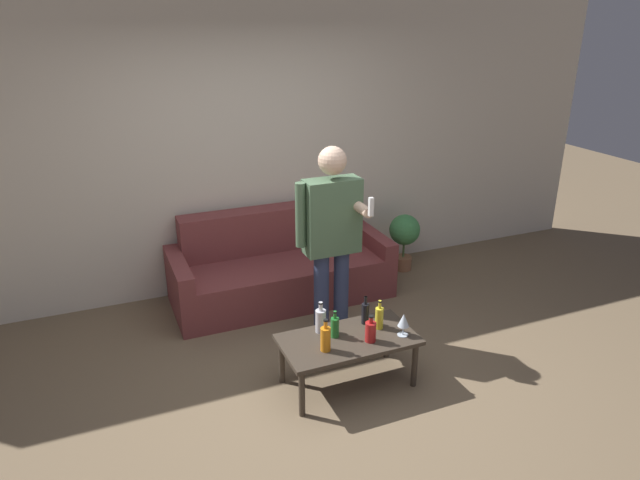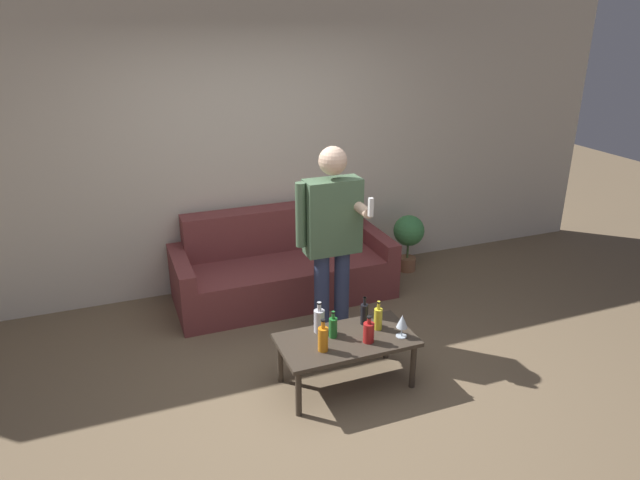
{
  "view_description": "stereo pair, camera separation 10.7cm",
  "coord_description": "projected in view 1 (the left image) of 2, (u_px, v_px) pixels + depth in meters",
  "views": [
    {
      "loc": [
        -1.35,
        -3.09,
        2.56
      ],
      "look_at": [
        0.2,
        0.63,
        0.95
      ],
      "focal_mm": 32.0,
      "sensor_mm": 36.0,
      "label": 1
    },
    {
      "loc": [
        -1.25,
        -3.13,
        2.56
      ],
      "look_at": [
        0.2,
        0.63,
        0.95
      ],
      "focal_mm": 32.0,
      "sensor_mm": 36.0,
      "label": 2
    }
  ],
  "objects": [
    {
      "name": "bottle_yellow",
      "position": [
        335.0,
        327.0,
        4.08
      ],
      "size": [
        0.06,
        0.06,
        0.21
      ],
      "color": "#23752D",
      "rests_on": "coffee_table"
    },
    {
      "name": "bottle_green",
      "position": [
        326.0,
        338.0,
        3.91
      ],
      "size": [
        0.07,
        0.07,
        0.24
      ],
      "color": "orange",
      "rests_on": "coffee_table"
    },
    {
      "name": "bottle_dark",
      "position": [
        365.0,
        313.0,
        4.25
      ],
      "size": [
        0.06,
        0.06,
        0.22
      ],
      "color": "black",
      "rests_on": "coffee_table"
    },
    {
      "name": "wall_back",
      "position": [
        241.0,
        151.0,
        5.36
      ],
      "size": [
        8.0,
        0.06,
        2.7
      ],
      "color": "beige",
      "rests_on": "ground_plane"
    },
    {
      "name": "potted_plant",
      "position": [
        404.0,
        234.0,
        5.98
      ],
      "size": [
        0.32,
        0.32,
        0.61
      ],
      "color": "#936042",
      "rests_on": "ground_plane"
    },
    {
      "name": "wine_glass_near",
      "position": [
        404.0,
        321.0,
        4.08
      ],
      "size": [
        0.08,
        0.08,
        0.17
      ],
      "color": "silver",
      "rests_on": "coffee_table"
    },
    {
      "name": "bottle_clear",
      "position": [
        379.0,
        317.0,
        4.19
      ],
      "size": [
        0.06,
        0.06,
        0.23
      ],
      "color": "yellow",
      "rests_on": "coffee_table"
    },
    {
      "name": "person_standing_front",
      "position": [
        331.0,
        232.0,
        4.46
      ],
      "size": [
        0.52,
        0.43,
        1.64
      ],
      "color": "navy",
      "rests_on": "ground_plane"
    },
    {
      "name": "ground_plane",
      "position": [
        328.0,
        397.0,
        4.08
      ],
      "size": [
        16.0,
        16.0,
        0.0
      ],
      "primitive_type": "plane",
      "color": "#756047"
    },
    {
      "name": "bottle_orange",
      "position": [
        321.0,
        320.0,
        4.14
      ],
      "size": [
        0.08,
        0.08,
        0.24
      ],
      "color": "silver",
      "rests_on": "coffee_table"
    },
    {
      "name": "coffee_table",
      "position": [
        348.0,
        343.0,
        4.11
      ],
      "size": [
        0.98,
        0.52,
        0.39
      ],
      "color": "#3D3328",
      "rests_on": "ground_plane"
    },
    {
      "name": "bottle_red",
      "position": [
        371.0,
        331.0,
        4.02
      ],
      "size": [
        0.08,
        0.08,
        0.2
      ],
      "color": "#B21E1E",
      "rests_on": "coffee_table"
    },
    {
      "name": "couch",
      "position": [
        279.0,
        268.0,
        5.46
      ],
      "size": [
        2.05,
        0.84,
        0.82
      ],
      "color": "brown",
      "rests_on": "ground_plane"
    }
  ]
}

